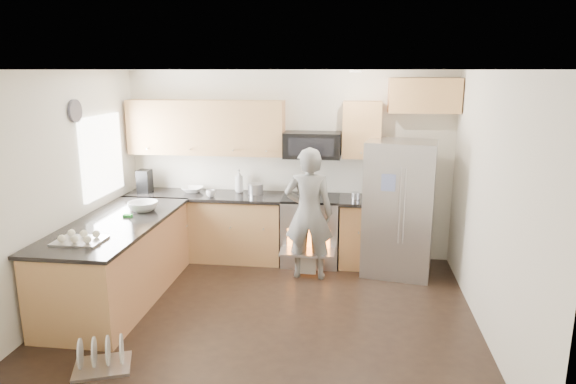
# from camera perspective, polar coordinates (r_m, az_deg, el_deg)

# --- Properties ---
(ground) EXTENTS (4.50, 4.50, 0.00)m
(ground) POSITION_cam_1_polar(r_m,az_deg,el_deg) (5.72, -2.62, -13.63)
(ground) COLOR black
(ground) RESTS_ON ground
(room_shell) EXTENTS (4.54, 4.04, 2.62)m
(room_shell) POSITION_cam_1_polar(r_m,az_deg,el_deg) (5.20, -3.18, 3.16)
(room_shell) COLOR white
(room_shell) RESTS_ON ground
(back_cabinet_run) EXTENTS (4.45, 0.64, 2.50)m
(back_cabinet_run) POSITION_cam_1_polar(r_m,az_deg,el_deg) (7.11, -4.91, 0.07)
(back_cabinet_run) COLOR #B87449
(back_cabinet_run) RESTS_ON ground
(peninsula) EXTENTS (0.96, 2.36, 1.04)m
(peninsula) POSITION_cam_1_polar(r_m,az_deg,el_deg) (6.27, -18.34, -7.20)
(peninsula) COLOR #B87449
(peninsula) RESTS_ON ground
(stove_range) EXTENTS (0.76, 0.97, 1.79)m
(stove_range) POSITION_cam_1_polar(r_m,az_deg,el_deg) (7.00, 2.55, -2.55)
(stove_range) COLOR #B7B7BC
(stove_range) RESTS_ON ground
(refrigerator) EXTENTS (0.95, 0.80, 1.74)m
(refrigerator) POSITION_cam_1_polar(r_m,az_deg,el_deg) (6.72, 12.21, -1.81)
(refrigerator) COLOR #B7B7BC
(refrigerator) RESTS_ON ground
(person) EXTENTS (0.61, 0.40, 1.68)m
(person) POSITION_cam_1_polar(r_m,az_deg,el_deg) (6.45, 2.32, -2.41)
(person) COLOR gray
(person) RESTS_ON ground
(dish_rack) EXTENTS (0.59, 0.53, 0.30)m
(dish_rack) POSITION_cam_1_polar(r_m,az_deg,el_deg) (5.09, -19.98, -17.12)
(dish_rack) COLOR #B7B7BC
(dish_rack) RESTS_ON ground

